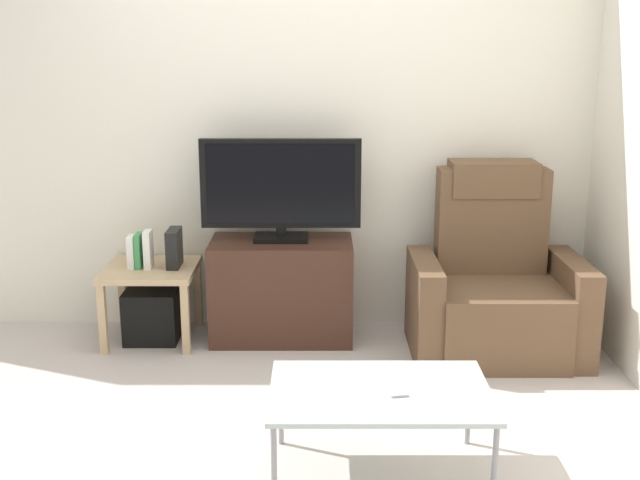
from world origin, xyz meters
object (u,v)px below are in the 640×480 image
tv_stand (278,289)px  subwoofer_box (149,314)px  television (277,187)px  recliner_armchair (492,288)px  cell_phone (392,388)px  book_leftmost (128,252)px  book_middle (135,251)px  game_console (171,248)px  coffee_table (377,395)px  book_rightmost (145,250)px  side_table (147,278)px

tv_stand → subwoofer_box: (-0.78, -0.03, -0.15)m
tv_stand → television: bearing=90.0°
recliner_armchair → cell_phone: size_ratio=7.20×
book_leftmost → recliner_armchair: bearing=-3.6°
book_middle → cell_phone: 2.08m
game_console → coffee_table: size_ratio=0.25×
recliner_armchair → tv_stand: bearing=162.1°
book_middle → book_rightmost: book_rightmost is taller
coffee_table → book_middle: bearing=130.4°
tv_stand → book_leftmost: 0.92m
book_leftmost → cell_phone: (1.42, -1.55, -0.16)m
cell_phone → subwoofer_box: bearing=121.4°
book_middle → game_console: (0.20, 0.03, 0.01)m
subwoofer_box → book_leftmost: size_ratio=1.61×
subwoofer_box → coffee_table: coffee_table is taller
book_rightmost → book_middle: bearing=180.0°
side_table → game_console: (0.14, 0.01, 0.19)m
recliner_armchair → cell_phone: (-0.71, -1.41, 0.02)m
coffee_table → book_leftmost: bearing=131.3°
book_rightmost → coffee_table: bearing=-50.8°
side_table → coffee_table: side_table is taller
side_table → book_rightmost: book_rightmost is taller
side_table → book_rightmost: 0.19m
tv_stand → coffee_table: size_ratio=0.94×
recliner_armchair → cell_phone: 1.58m
subwoofer_box → book_rightmost: (-0.00, -0.02, 0.41)m
book_rightmost → game_console: bearing=11.5°
book_middle → book_rightmost: 0.06m
book_leftmost → game_console: size_ratio=0.87×
book_middle → book_leftmost: bearing=180.0°
recliner_armchair → book_leftmost: 2.14m
tv_stand → cell_phone: bearing=-71.4°
tv_stand → television: television is taller
coffee_table → tv_stand: bearing=106.6°
recliner_armchair → book_rightmost: (-2.03, 0.13, 0.20)m
book_leftmost → television: bearing=4.4°
book_leftmost → cell_phone: 2.11m
book_middle → cell_phone: book_middle is taller
side_table → book_rightmost: (-0.00, -0.02, 0.18)m
recliner_armchair → side_table: bearing=166.1°
television → subwoofer_box: (-0.78, -0.05, -0.77)m
book_leftmost → coffee_table: book_leftmost is taller
tv_stand → subwoofer_box: size_ratio=2.68×
game_console → cell_phone: (1.17, -1.58, -0.18)m
recliner_armchair → book_rightmost: bearing=166.7°
subwoofer_box → book_middle: (-0.06, -0.02, 0.40)m
subwoofer_box → side_table: bearing=0.0°
book_middle → game_console: 0.21m
subwoofer_box → game_console: (0.15, 0.01, 0.41)m
game_console → cell_phone: bearing=-53.3°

